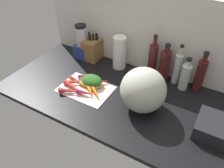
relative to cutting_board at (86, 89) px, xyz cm
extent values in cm
cube|color=black|center=(24.60, 7.60, -1.90)|extent=(170.00, 80.00, 3.00)
cube|color=silver|center=(24.60, 46.10, 29.60)|extent=(170.00, 3.00, 60.00)
cube|color=beige|center=(0.00, 0.00, 0.00)|extent=(36.95, 26.05, 0.80)
cone|color=orange|center=(2.12, 0.66, 1.72)|extent=(16.36, 4.52, 2.63)
cone|color=red|center=(-6.85, -9.78, 2.20)|extent=(14.94, 8.06, 3.60)
cone|color=#B2264C|center=(3.96, -5.80, 2.19)|extent=(13.20, 6.11, 3.59)
cone|color=orange|center=(9.83, -1.95, 2.15)|extent=(13.36, 11.64, 3.50)
cone|color=orange|center=(4.80, -1.60, 2.10)|extent=(11.09, 10.57, 3.40)
cone|color=red|center=(-9.48, 0.60, 2.02)|extent=(16.11, 11.22, 3.23)
cone|color=red|center=(-10.66, 3.56, 1.50)|extent=(14.82, 4.29, 2.20)
cone|color=orange|center=(9.07, 5.50, 1.51)|extent=(10.59, 12.40, 2.21)
cone|color=#B2264C|center=(-7.75, -8.80, 2.03)|extent=(12.56, 11.00, 3.27)
cone|color=red|center=(7.17, 10.82, 1.83)|extent=(9.85, 9.02, 2.86)
cone|color=red|center=(-6.41, -4.91, 1.97)|extent=(16.31, 6.82, 3.15)
cone|color=#B2264C|center=(-7.73, 10.91, 1.79)|extent=(9.99, 9.65, 2.78)
ellipsoid|color=#2D6023|center=(1.17, 6.42, 3.71)|extent=(15.67, 12.05, 6.63)
ellipsoid|color=#B2B7A8|center=(41.81, 3.05, 13.91)|extent=(28.31, 27.93, 28.62)
cube|color=brown|center=(-18.39, 37.34, 8.39)|extent=(12.63, 15.24, 17.59)
cylinder|color=black|center=(-21.71, 38.69, 19.94)|extent=(1.48, 1.48, 5.50)
cylinder|color=black|center=(-19.50, 36.06, 19.94)|extent=(2.00, 2.00, 5.50)
cylinder|color=black|center=(-17.29, 37.59, 19.94)|extent=(1.53, 1.53, 5.50)
cylinder|color=black|center=(-15.08, 39.31, 19.94)|extent=(2.12, 2.12, 5.50)
cube|color=navy|center=(-27.60, 35.56, 5.29)|extent=(11.98, 11.98, 11.38)
cylinder|color=silver|center=(-27.60, 35.56, 18.91)|extent=(8.98, 8.98, 15.85)
cylinder|color=black|center=(-27.60, 35.56, 27.73)|extent=(9.16, 9.16, 1.80)
cylinder|color=white|center=(7.18, 37.10, 12.77)|extent=(10.39, 10.39, 26.33)
cylinder|color=#471919|center=(34.16, 37.91, 12.83)|extent=(6.47, 6.47, 26.46)
cylinder|color=#471919|center=(34.16, 37.91, 29.12)|extent=(2.51, 2.51, 6.11)
cylinder|color=black|center=(34.16, 37.91, 32.98)|extent=(2.89, 2.89, 1.60)
cylinder|color=#471919|center=(43.57, 37.76, 11.59)|extent=(7.60, 7.60, 23.99)
cylinder|color=#471919|center=(43.57, 37.76, 25.74)|extent=(3.29, 3.29, 4.30)
cylinder|color=black|center=(43.57, 37.76, 28.69)|extent=(3.79, 3.79, 1.60)
cylinder|color=silver|center=(52.39, 39.75, 11.05)|extent=(5.57, 5.57, 22.89)
cylinder|color=silver|center=(52.39, 39.75, 25.62)|extent=(2.30, 2.30, 6.26)
cylinder|color=black|center=(52.39, 39.75, 29.55)|extent=(2.64, 2.64, 1.60)
cylinder|color=silver|center=(59.42, 35.62, 9.01)|extent=(6.57, 6.57, 18.83)
cylinder|color=silver|center=(59.42, 35.62, 20.66)|extent=(3.26, 3.26, 4.46)
cylinder|color=black|center=(59.42, 35.62, 23.69)|extent=(3.75, 3.75, 1.60)
cylinder|color=#471919|center=(68.28, 39.24, 11.23)|extent=(6.40, 6.40, 23.25)
cylinder|color=#471919|center=(68.28, 39.24, 25.50)|extent=(3.11, 3.11, 5.29)
cylinder|color=black|center=(68.28, 39.24, 28.94)|extent=(3.58, 3.58, 1.60)
cube|color=black|center=(88.92, 3.62, 4.18)|extent=(26.36, 21.22, 9.17)
camera|label=1|loc=(76.50, -95.89, 100.19)|focal=35.41mm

